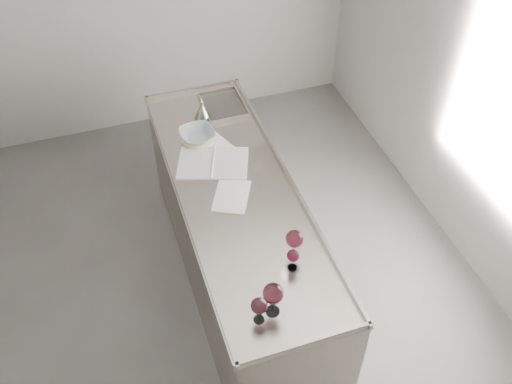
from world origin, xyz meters
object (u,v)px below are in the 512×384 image
object	(u,v)px
wine_glass_small	(293,256)
notebook	(213,163)
counter	(238,238)
wine_glass_middle	(259,306)
ceramic_bowl	(197,135)
wine_glass_left	(273,294)
wine_funnel	(202,112)
wine_glass_right	(294,239)

from	to	relation	value
wine_glass_small	notebook	world-z (taller)	wine_glass_small
counter	wine_glass_middle	world-z (taller)	wine_glass_middle
ceramic_bowl	wine_glass_middle	bearing A→B (deg)	-92.32
wine_glass_middle	wine_glass_left	bearing A→B (deg)	16.67
notebook	wine_funnel	size ratio (longest dim) A/B	2.96
counter	wine_glass_small	size ratio (longest dim) A/B	16.44
wine_glass_left	ceramic_bowl	size ratio (longest dim) A/B	0.90
wine_glass_small	wine_funnel	world-z (taller)	wine_funnel
wine_glass_right	wine_funnel	distance (m)	1.45
wine_glass_right	notebook	xyz separation A→B (m)	(-0.23, 0.93, -0.14)
counter	wine_glass_left	size ratio (longest dim) A/B	10.91
notebook	wine_glass_small	bearing A→B (deg)	-59.18
wine_glass_left	wine_funnel	distance (m)	1.77
wine_glass_middle	wine_glass_right	size ratio (longest dim) A/B	0.86
wine_glass_small	wine_glass_left	bearing A→B (deg)	-130.61
counter	wine_funnel	size ratio (longest dim) A/B	12.85
notebook	wine_funnel	xyz separation A→B (m)	(0.06, 0.52, 0.05)
counter	wine_glass_middle	bearing A→B (deg)	-100.22
wine_glass_right	wine_funnel	xyz separation A→B (m)	(-0.17, 1.44, -0.09)
ceramic_bowl	wine_funnel	xyz separation A→B (m)	(0.10, 0.24, 0.01)
wine_glass_middle	notebook	bearing A→B (deg)	85.54
wine_glass_small	ceramic_bowl	world-z (taller)	wine_glass_small
counter	notebook	world-z (taller)	counter
ceramic_bowl	notebook	bearing A→B (deg)	-82.55
counter	wine_glass_left	distance (m)	1.14
counter	wine_glass_right	world-z (taller)	wine_glass_right
wine_glass_small	ceramic_bowl	xyz separation A→B (m)	(-0.23, 1.29, -0.05)
wine_glass_middle	wine_funnel	bearing A→B (deg)	84.80
counter	wine_funnel	world-z (taller)	wine_funnel
wine_glass_right	wine_glass_small	distance (m)	0.10
wine_glass_left	wine_glass_right	bearing A→B (deg)	52.88
wine_glass_middle	wine_glass_right	xyz separation A→B (m)	(0.33, 0.35, 0.02)
wine_glass_left	notebook	bearing A→B (deg)	89.40
wine_glass_middle	notebook	xyz separation A→B (m)	(0.10, 1.28, -0.12)
wine_glass_small	counter	bearing A→B (deg)	99.50
ceramic_bowl	wine_glass_small	bearing A→B (deg)	-79.87
counter	ceramic_bowl	world-z (taller)	ceramic_bowl
wine_glass_middle	wine_glass_right	world-z (taller)	wine_glass_right
wine_glass_middle	ceramic_bowl	world-z (taller)	wine_glass_middle
wine_glass_left	wine_glass_right	distance (m)	0.41
wine_glass_left	wine_glass_small	distance (m)	0.32
wine_glass_right	wine_glass_small	size ratio (longest dim) A/B	1.38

